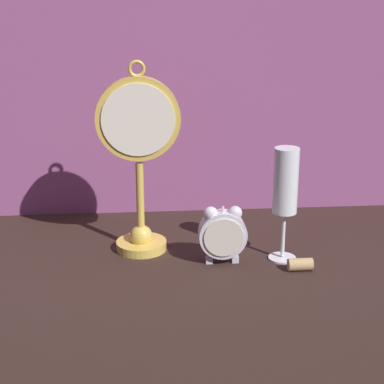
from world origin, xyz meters
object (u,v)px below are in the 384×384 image
object	(u,v)px
champagne_flute	(285,188)
wine_cork	(300,264)
pocket_watch_on_stand	(139,161)
alarm_clock_twin_bell	(223,232)

from	to	relation	value
champagne_flute	wine_cork	xyz separation A→B (m)	(0.02, -0.05, -0.12)
pocket_watch_on_stand	wine_cork	size ratio (longest dim) A/B	8.27
pocket_watch_on_stand	alarm_clock_twin_bell	world-z (taller)	pocket_watch_on_stand
pocket_watch_on_stand	alarm_clock_twin_bell	size ratio (longest dim) A/B	3.29
alarm_clock_twin_bell	champagne_flute	xyz separation A→B (m)	(0.11, 0.01, 0.07)
pocket_watch_on_stand	wine_cork	world-z (taller)	pocket_watch_on_stand
alarm_clock_twin_bell	wine_cork	bearing A→B (deg)	-17.74
champagne_flute	pocket_watch_on_stand	bearing A→B (deg)	166.05
pocket_watch_on_stand	wine_cork	distance (m)	0.33
pocket_watch_on_stand	alarm_clock_twin_bell	xyz separation A→B (m)	(0.14, -0.07, -0.11)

